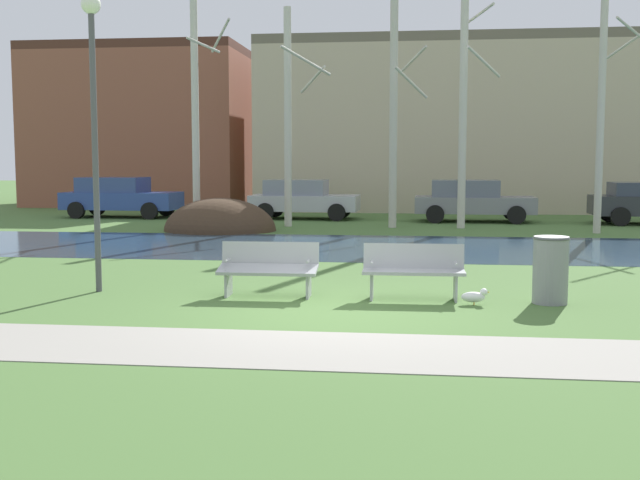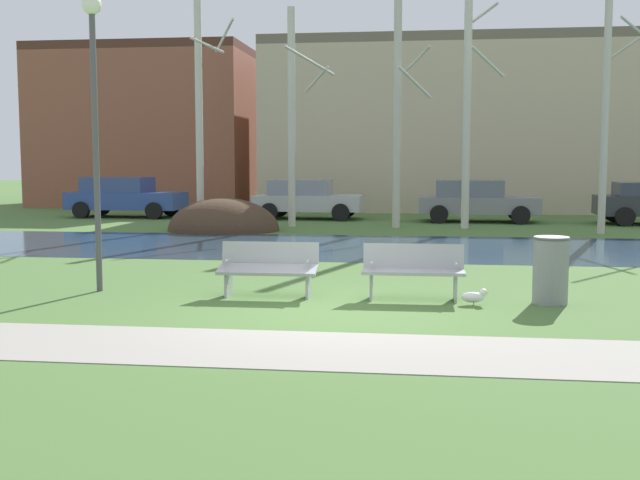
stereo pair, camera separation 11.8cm
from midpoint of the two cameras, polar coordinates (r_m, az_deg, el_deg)
The scene contains 19 objects.
ground_plane at distance 21.23m, azimuth 3.57°, elevation -0.14°, with size 120.00×120.00×0.00m, color #476B33.
paved_path_strip at distance 9.21m, azimuth -0.99°, elevation -7.95°, with size 60.00×1.86×0.01m, color gray.
river_band at distance 19.97m, azimuth 3.35°, elevation -0.50°, with size 80.00×6.14×0.01m, color #284256.
soil_mound at distance 24.77m, azimuth -7.39°, elevation 0.68°, with size 3.51×3.04×2.05m, color #423021.
bench_left at distance 12.71m, azimuth -4.02°, elevation -2.00°, with size 1.61×0.59×0.87m.
bench_right at distance 12.48m, azimuth 6.54°, elevation -2.17°, with size 1.61×0.59×0.87m.
trash_bin at distance 12.54m, azimuth 16.13°, elevation -2.03°, with size 0.56×0.56×1.04m.
seagull at distance 12.20m, azimuth 10.88°, elevation -4.04°, with size 0.44×0.16×0.26m.
streetlamp at distance 13.62m, azimuth -16.37°, elevation 10.22°, with size 0.32×0.32×4.88m.
birch_far_left at distance 26.13m, azimuth -9.14°, elevation 10.47°, with size 1.36×2.09×8.55m.
birch_left at distance 26.17m, azimuth -2.39°, elevation 9.05°, with size 1.57×2.71×7.17m.
birch_center_left at distance 25.81m, azimuth 5.29°, elevation 9.55°, with size 1.23×2.15×7.67m.
birch_center at distance 25.88m, azimuth 10.29°, elevation 11.22°, with size 1.27×2.06×9.26m.
birch_center_right at distance 25.10m, azimuth 19.73°, elevation 9.17°, with size 1.57×2.90×7.36m.
parked_van_nearest_blue at distance 31.32m, azimuth -14.45°, elevation 3.09°, with size 4.44×2.14×1.55m.
parked_sedan_second_silver at distance 29.49m, azimuth -1.41°, elevation 3.04°, with size 4.06×2.17×1.47m.
parked_hatch_third_grey at distance 28.63m, azimuth 10.83°, elevation 2.88°, with size 4.26×2.16×1.50m.
building_brick_low at distance 41.43m, azimuth -12.03°, elevation 7.92°, with size 10.14×9.48×7.63m.
building_beige_block at distance 37.36m, azimuth 9.20°, elevation 8.05°, with size 16.66×9.35×7.41m.
Camera 1 is at (1.18, -11.09, 2.20)m, focal length 44.08 mm.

